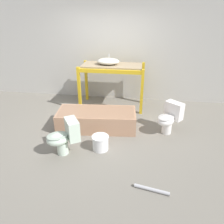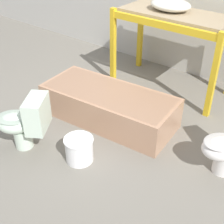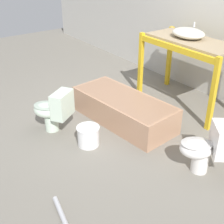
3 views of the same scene
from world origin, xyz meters
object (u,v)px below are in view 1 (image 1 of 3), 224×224
object	(u,v)px
toilet_near	(64,136)
bucket_white	(100,142)
toilet_far	(169,117)
sink_basin	(108,61)
bathtub_main	(97,118)

from	to	relation	value
toilet_near	bucket_white	distance (m)	0.68
toilet_far	bucket_white	distance (m)	1.57
sink_basin	toilet_near	distance (m)	2.44
toilet_near	toilet_far	size ratio (longest dim) A/B	1.01
bathtub_main	toilet_far	xyz separation A→B (m)	(1.55, 0.04, 0.12)
toilet_far	bathtub_main	bearing A→B (deg)	-139.21
toilet_near	bucket_white	world-z (taller)	toilet_near
bathtub_main	toilet_near	bearing A→B (deg)	-116.05
bathtub_main	bucket_white	distance (m)	0.84
bathtub_main	toilet_far	size ratio (longest dim) A/B	2.66
bathtub_main	toilet_near	world-z (taller)	toilet_near
toilet_near	toilet_far	bearing A→B (deg)	85.72
bathtub_main	bucket_white	world-z (taller)	bathtub_main
sink_basin	bucket_white	size ratio (longest dim) A/B	1.77
sink_basin	bucket_white	world-z (taller)	sink_basin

